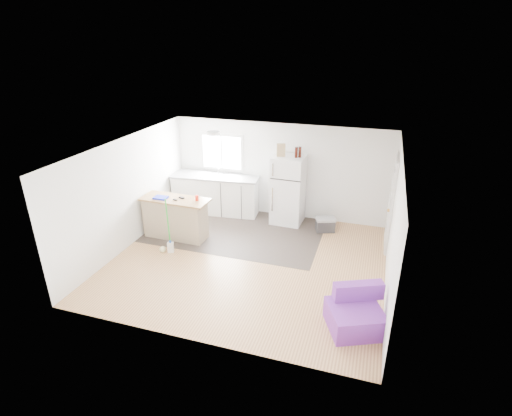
{
  "coord_description": "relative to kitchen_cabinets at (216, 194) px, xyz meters",
  "views": [
    {
      "loc": [
        2.34,
        -6.82,
        4.36
      ],
      "look_at": [
        -0.05,
        0.7,
        0.91
      ],
      "focal_mm": 28.0,
      "sensor_mm": 36.0,
      "label": 1
    }
  ],
  "objects": [
    {
      "name": "cleaner_jug",
      "position": [
        -0.1,
        -2.31,
        -0.39
      ],
      "size": [
        0.15,
        0.12,
        0.28
      ],
      "rotation": [
        0.0,
        0.0,
        0.3
      ],
      "color": "silver",
      "rests_on": "floor"
    },
    {
      "name": "mop",
      "position": [
        -0.24,
        -2.32,
        -0.28
      ],
      "size": [
        0.29,
        0.35,
        1.29
      ],
      "rotation": [
        0.0,
        0.0,
        0.49
      ],
      "color": "green",
      "rests_on": "floor"
    },
    {
      "name": "kitchen_cabinets",
      "position": [
        0.0,
        0.0,
        0.0
      ],
      "size": [
        2.33,
        0.93,
        1.31
      ],
      "rotation": [
        0.0,
        0.0,
        0.1
      ],
      "color": "white",
      "rests_on": "floor"
    },
    {
      "name": "red_cup",
      "position": [
        0.22,
        -1.56,
        0.51
      ],
      "size": [
        0.1,
        0.1,
        0.12
      ],
      "primitive_type": "cylinder",
      "rotation": [
        0.0,
        0.0,
        -0.23
      ],
      "color": "red",
      "rests_on": "peninsula"
    },
    {
      "name": "blue_tray",
      "position": [
        -0.61,
        -1.69,
        0.46
      ],
      "size": [
        0.3,
        0.22,
        0.04
      ],
      "primitive_type": "cube",
      "rotation": [
        0.0,
        0.0,
        0.0
      ],
      "color": "#1524CD",
      "rests_on": "peninsula"
    },
    {
      "name": "peninsula",
      "position": [
        -0.33,
        -1.61,
        -0.03
      ],
      "size": [
        1.58,
        0.64,
        0.96
      ],
      "rotation": [
        0.0,
        0.0,
        -0.03
      ],
      "color": "tan",
      "rests_on": "floor"
    },
    {
      "name": "tool_b",
      "position": [
        -0.24,
        -1.7,
        0.46
      ],
      "size": [
        0.11,
        0.07,
        0.03
      ],
      "primitive_type": "cube",
      "rotation": [
        0.0,
        0.0,
        -0.32
      ],
      "color": "black",
      "rests_on": "peninsula"
    },
    {
      "name": "bottle_left",
      "position": [
        2.12,
        -0.08,
        1.31
      ],
      "size": [
        0.09,
        0.09,
        0.25
      ],
      "primitive_type": "cylinder",
      "rotation": [
        0.0,
        0.0,
        -0.31
      ],
      "color": "#39110A",
      "rests_on": "refrigerator"
    },
    {
      "name": "refrigerator",
      "position": [
        1.94,
        -0.02,
        0.34
      ],
      "size": [
        0.78,
        0.74,
        1.7
      ],
      "rotation": [
        0.0,
        0.0,
        -0.04
      ],
      "color": "white",
      "rests_on": "floor"
    },
    {
      "name": "window",
      "position": [
        0.07,
        0.34,
        1.03
      ],
      "size": [
        1.18,
        0.06,
        0.98
      ],
      "color": "white",
      "rests_on": "back_wall"
    },
    {
      "name": "room",
      "position": [
        1.62,
        -2.15,
        0.68
      ],
      "size": [
        5.51,
        5.01,
        2.41
      ],
      "color": "#A16943",
      "rests_on": "ground"
    },
    {
      "name": "interior_door",
      "position": [
        4.34,
        -0.6,
        0.5
      ],
      "size": [
        0.11,
        0.92,
        2.1
      ],
      "color": "white",
      "rests_on": "right_wall"
    },
    {
      "name": "tool_a",
      "position": [
        -0.16,
        -1.55,
        0.46
      ],
      "size": [
        0.15,
        0.09,
        0.03
      ],
      "primitive_type": "cube",
      "rotation": [
        0.0,
        0.0,
        -0.32
      ],
      "color": "black",
      "rests_on": "peninsula"
    },
    {
      "name": "cooler",
      "position": [
        2.93,
        -0.27,
        -0.34
      ],
      "size": [
        0.53,
        0.44,
        0.35
      ],
      "rotation": [
        0.0,
        0.0,
        0.35
      ],
      "color": "#2E2E31",
      "rests_on": "floor"
    },
    {
      "name": "purple_seat",
      "position": [
        3.91,
        -3.56,
        -0.27
      ],
      "size": [
        1.06,
        1.06,
        0.67
      ],
      "rotation": [
        0.0,
        0.0,
        0.42
      ],
      "color": "purple",
      "rests_on": "floor"
    },
    {
      "name": "bottle_right",
      "position": [
        2.19,
        -0.03,
        1.31
      ],
      "size": [
        0.09,
        0.09,
        0.25
      ],
      "primitive_type": "cylinder",
      "rotation": [
        0.0,
        0.0,
        -0.34
      ],
      "color": "#39110A",
      "rests_on": "refrigerator"
    },
    {
      "name": "ceiling_fixture",
      "position": [
        0.42,
        -0.95,
        1.84
      ],
      "size": [
        0.3,
        0.3,
        0.07
      ],
      "primitive_type": "cylinder",
      "color": "white",
      "rests_on": "ceiling"
    },
    {
      "name": "vinyl_zone",
      "position": [
        0.89,
        -0.9,
        -0.51
      ],
      "size": [
        4.05,
        2.5,
        0.0
      ],
      "primitive_type": "cube",
      "color": "#372F29",
      "rests_on": "floor"
    },
    {
      "name": "cardboard_box",
      "position": [
        1.75,
        -0.08,
        1.34
      ],
      "size": [
        0.22,
        0.16,
        0.3
      ],
      "primitive_type": "cube",
      "rotation": [
        0.0,
        0.0,
        0.31
      ],
      "color": "tan",
      "rests_on": "refrigerator"
    }
  ]
}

